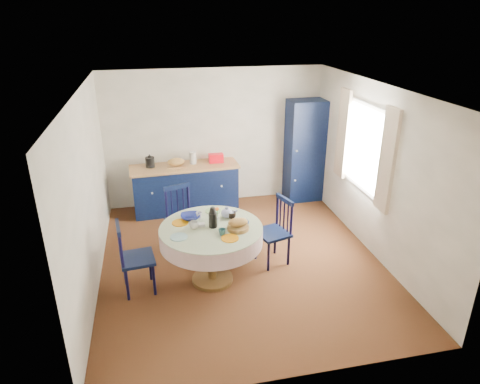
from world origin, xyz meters
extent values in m
plane|color=black|center=(0.00, 0.00, 0.00)|extent=(4.50, 4.50, 0.00)
plane|color=white|center=(0.00, 0.00, 2.50)|extent=(4.50, 4.50, 0.00)
cube|color=white|center=(0.00, 2.25, 1.25)|extent=(4.00, 0.02, 2.50)
cube|color=white|center=(-2.00, 0.00, 1.25)|extent=(0.02, 4.50, 2.50)
cube|color=white|center=(2.00, 0.00, 1.25)|extent=(0.02, 4.50, 2.50)
plane|color=white|center=(2.00, 0.30, 1.50)|extent=(0.00, 1.20, 1.20)
cube|color=white|center=(1.92, -0.40, 1.55)|extent=(0.05, 0.34, 1.45)
cube|color=white|center=(1.92, 1.00, 1.55)|extent=(0.05, 0.34, 1.45)
cube|color=black|center=(-0.62, 1.93, 0.41)|extent=(1.89, 0.65, 0.82)
cube|color=tan|center=(-0.62, 1.93, 0.84)|extent=(1.95, 0.69, 0.04)
cube|color=#B90713|center=(-0.04, 2.03, 0.94)|extent=(0.27, 0.15, 0.16)
cube|color=tan|center=(-0.76, 1.91, 0.87)|extent=(0.35, 0.26, 0.02)
ellipsoid|color=tan|center=(-0.76, 1.91, 0.94)|extent=(0.31, 0.20, 0.13)
cylinder|color=silver|center=(-0.46, 2.02, 0.97)|extent=(0.12, 0.12, 0.22)
cube|color=black|center=(1.66, 2.00, 0.96)|extent=(0.69, 0.50, 1.92)
cylinder|color=white|center=(1.40, 1.75, 1.06)|extent=(0.04, 0.02, 0.04)
cylinder|color=white|center=(1.40, 1.75, 0.48)|extent=(0.04, 0.02, 0.04)
cylinder|color=#543318|center=(-0.49, -0.41, 0.03)|extent=(0.56, 0.56, 0.05)
cylinder|color=#543318|center=(-0.49, -0.41, 0.40)|extent=(0.12, 0.12, 0.75)
cylinder|color=#543318|center=(-0.49, -0.41, 0.79)|extent=(1.29, 1.29, 0.03)
cylinder|color=white|center=(-0.49, -0.41, 0.70)|extent=(1.35, 1.35, 0.22)
cylinder|color=silver|center=(-0.49, -0.41, 0.81)|extent=(1.35, 1.35, 0.01)
cylinder|color=#8EBEBF|center=(-0.92, -0.60, 0.82)|extent=(0.22, 0.22, 0.01)
cylinder|color=orange|center=(-0.30, -0.76, 0.82)|extent=(0.22, 0.22, 0.01)
cylinder|color=navy|center=(-0.08, -0.36, 0.82)|extent=(0.22, 0.22, 0.01)
cylinder|color=#84AA69|center=(-0.39, 0.05, 0.82)|extent=(0.22, 0.22, 0.01)
cylinder|color=orange|center=(-0.87, -0.21, 0.82)|extent=(0.22, 0.22, 0.01)
cylinder|color=olive|center=(-0.15, -0.55, 0.84)|extent=(0.28, 0.28, 0.05)
ellipsoid|color=tan|center=(-0.15, -0.55, 0.92)|extent=(0.26, 0.16, 0.11)
cube|color=silver|center=(-0.61, -0.36, 0.84)|extent=(0.10, 0.07, 0.04)
cylinder|color=black|center=(-1.26, -0.58, 0.23)|extent=(0.04, 0.04, 0.45)
cylinder|color=black|center=(-1.31, -0.22, 0.23)|extent=(0.04, 0.04, 0.45)
cylinder|color=black|center=(-1.60, -0.62, 0.23)|extent=(0.04, 0.04, 0.45)
cylinder|color=black|center=(-1.64, -0.26, 0.23)|extent=(0.04, 0.04, 0.45)
cube|color=black|center=(-1.45, -0.42, 0.47)|extent=(0.47, 0.49, 0.04)
cylinder|color=black|center=(-1.62, -0.62, 0.73)|extent=(0.04, 0.04, 0.51)
cylinder|color=black|center=(-1.66, -0.26, 0.73)|extent=(0.04, 0.04, 0.51)
cube|color=black|center=(-1.64, -0.44, 0.96)|extent=(0.09, 0.40, 0.06)
cylinder|color=black|center=(-1.63, -0.54, 0.71)|extent=(0.02, 0.02, 0.42)
cylinder|color=black|center=(-1.64, -0.44, 0.71)|extent=(0.02, 0.02, 0.42)
cylinder|color=black|center=(-1.65, -0.35, 0.71)|extent=(0.02, 0.02, 0.42)
cylinder|color=black|center=(-0.89, 0.29, 0.23)|extent=(0.04, 0.04, 0.46)
cylinder|color=black|center=(-0.55, 0.41, 0.23)|extent=(0.04, 0.04, 0.46)
cylinder|color=black|center=(-1.01, 0.61, 0.23)|extent=(0.04, 0.04, 0.46)
cylinder|color=black|center=(-0.66, 0.73, 0.23)|extent=(0.04, 0.04, 0.46)
cube|color=black|center=(-0.78, 0.51, 0.48)|extent=(0.56, 0.55, 0.04)
cylinder|color=black|center=(-1.01, 0.63, 0.74)|extent=(0.04, 0.04, 0.51)
cylinder|color=black|center=(-0.67, 0.75, 0.74)|extent=(0.04, 0.04, 0.51)
cube|color=black|center=(-0.84, 0.69, 0.97)|extent=(0.40, 0.17, 0.06)
cylinder|color=black|center=(-0.93, 0.66, 0.72)|extent=(0.02, 0.02, 0.43)
cylinder|color=black|center=(-0.84, 0.69, 0.72)|extent=(0.02, 0.02, 0.43)
cylinder|color=black|center=(-0.75, 0.72, 0.72)|extent=(0.02, 0.02, 0.43)
cylinder|color=black|center=(0.22, 0.00, 0.23)|extent=(0.04, 0.04, 0.45)
cylinder|color=black|center=(0.32, -0.34, 0.23)|extent=(0.04, 0.04, 0.45)
cylinder|color=black|center=(0.55, 0.10, 0.23)|extent=(0.04, 0.04, 0.45)
cylinder|color=black|center=(0.65, -0.25, 0.23)|extent=(0.04, 0.04, 0.45)
cube|color=black|center=(0.44, -0.12, 0.47)|extent=(0.53, 0.54, 0.04)
cylinder|color=black|center=(0.57, 0.10, 0.73)|extent=(0.04, 0.04, 0.50)
cylinder|color=black|center=(0.67, -0.24, 0.73)|extent=(0.04, 0.04, 0.50)
cube|color=black|center=(0.62, -0.07, 0.96)|extent=(0.15, 0.40, 0.06)
cylinder|color=black|center=(0.59, 0.02, 0.70)|extent=(0.02, 0.02, 0.42)
cylinder|color=black|center=(0.62, -0.07, 0.70)|extent=(0.02, 0.02, 0.42)
cylinder|color=black|center=(0.64, -0.16, 0.70)|extent=(0.02, 0.02, 0.42)
imported|color=silver|center=(-0.70, -0.39, 0.86)|extent=(0.12, 0.12, 0.09)
imported|color=#2F6168|center=(-0.38, -0.65, 0.86)|extent=(0.09, 0.09, 0.08)
imported|color=black|center=(-0.17, -0.21, 0.86)|extent=(0.12, 0.12, 0.09)
imported|color=silver|center=(-0.60, -0.11, 0.86)|extent=(0.09, 0.09, 0.08)
imported|color=navy|center=(-0.72, -0.12, 0.85)|extent=(0.26, 0.26, 0.06)
camera|label=1|loc=(-1.14, -5.30, 3.42)|focal=32.00mm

